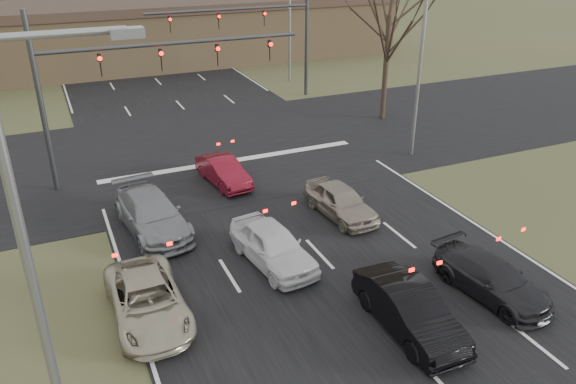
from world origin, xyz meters
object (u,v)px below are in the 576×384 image
at_px(streetlight_right_near, 419,49).
at_px(car_white_sedan, 273,245).
at_px(mast_arm_near, 116,74).
at_px(car_red_ahead, 223,171).
at_px(car_charcoal_sedan, 492,278).
at_px(mast_arm_far, 269,26).
at_px(car_silver_ahead, 341,201).
at_px(building, 161,31).
at_px(car_silver_suv, 147,300).
at_px(car_grey_ahead, 152,214).
at_px(car_black_hatch, 409,310).
at_px(streetlight_left, 45,284).
at_px(streetlight_right_far, 287,7).

height_order(streetlight_right_near, car_white_sedan, streetlight_right_near).
relative_size(mast_arm_near, car_red_ahead, 3.23).
xyz_separation_m(streetlight_right_near, car_charcoal_sedan, (-4.82, -11.48, -4.97)).
height_order(mast_arm_near, mast_arm_far, same).
xyz_separation_m(car_red_ahead, car_silver_ahead, (3.45, -5.10, 0.06)).
bearing_deg(mast_arm_near, building, 73.87).
bearing_deg(mast_arm_near, streetlight_right_near, -12.05).
relative_size(mast_arm_far, car_silver_suv, 2.40).
distance_m(building, car_silver_ahead, 32.64).
xyz_separation_m(car_silver_suv, car_grey_ahead, (1.26, 5.50, 0.09)).
bearing_deg(car_charcoal_sedan, car_white_sedan, 134.08).
xyz_separation_m(building, car_silver_ahead, (0.19, -32.58, -1.99)).
height_order(car_black_hatch, car_silver_ahead, car_black_hatch).
bearing_deg(mast_arm_far, streetlight_right_near, -78.53).
distance_m(streetlight_right_near, car_black_hatch, 15.30).
height_order(car_charcoal_sedan, car_red_ahead, car_red_ahead).
bearing_deg(mast_arm_far, car_silver_ahead, -102.79).
height_order(streetlight_left, car_grey_ahead, streetlight_left).
bearing_deg(car_white_sedan, car_grey_ahead, 122.17).
relative_size(streetlight_right_near, car_red_ahead, 2.67).
height_order(car_white_sedan, car_grey_ahead, car_grey_ahead).
distance_m(mast_arm_near, car_white_sedan, 11.28).
bearing_deg(car_grey_ahead, car_silver_ahead, -20.72).
relative_size(mast_arm_near, car_silver_ahead, 3.04).
relative_size(car_charcoal_sedan, car_silver_ahead, 1.07).
distance_m(car_black_hatch, car_red_ahead, 12.52).
bearing_deg(car_black_hatch, car_silver_ahead, 77.86).
xyz_separation_m(streetlight_left, car_black_hatch, (9.32, 2.13, -4.87)).
xyz_separation_m(mast_arm_far, car_black_hatch, (-5.68, -24.87, -4.30)).
relative_size(streetlight_left, car_silver_suv, 2.16).
height_order(mast_arm_far, car_white_sedan, mast_arm_far).
bearing_deg(car_silver_suv, streetlight_left, -111.90).
height_order(building, mast_arm_near, mast_arm_near).
xyz_separation_m(building, mast_arm_far, (4.18, -15.00, 2.35)).
bearing_deg(car_white_sedan, mast_arm_far, 60.53).
xyz_separation_m(mast_arm_near, car_white_sedan, (3.44, -9.82, -4.35)).
height_order(streetlight_left, car_white_sedan, streetlight_left).
bearing_deg(streetlight_right_far, streetlight_right_near, -91.68).
relative_size(car_charcoal_sedan, car_grey_ahead, 0.84).
distance_m(streetlight_right_near, car_white_sedan, 13.52).
distance_m(car_silver_suv, car_grey_ahead, 5.64).
bearing_deg(car_red_ahead, car_silver_ahead, -63.59).
bearing_deg(car_silver_suv, car_silver_ahead, 22.21).
distance_m(mast_arm_far, streetlight_right_near, 13.28).
relative_size(streetlight_right_near, car_silver_ahead, 2.51).
distance_m(mast_arm_far, car_black_hatch, 25.88).
relative_size(streetlight_left, car_charcoal_sedan, 2.35).
height_order(car_silver_suv, car_red_ahead, car_silver_suv).
bearing_deg(streetlight_left, car_red_ahead, 62.47).
bearing_deg(car_white_sedan, building, 76.23).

